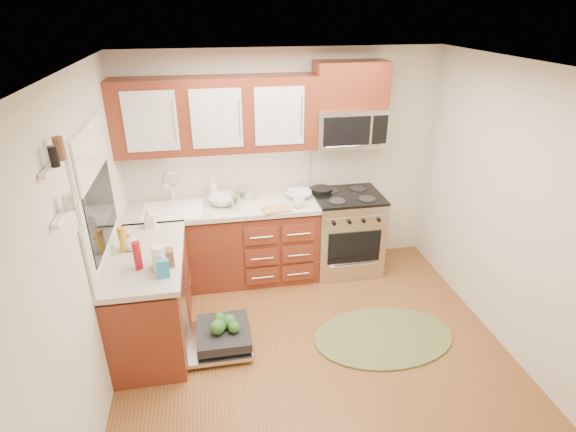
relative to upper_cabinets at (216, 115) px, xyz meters
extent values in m
plane|color=brown|center=(0.73, -1.57, -1.88)|extent=(3.50, 3.50, 0.00)
plane|color=white|center=(0.73, -1.57, 0.62)|extent=(3.50, 3.50, 0.00)
cube|color=beige|center=(0.73, 0.18, -0.62)|extent=(3.50, 0.04, 2.50)
cube|color=beige|center=(0.73, -3.33, -0.62)|extent=(3.50, 0.04, 2.50)
cube|color=beige|center=(-1.02, -1.57, -0.62)|extent=(0.04, 3.50, 2.50)
cube|color=beige|center=(2.48, -1.57, -0.62)|extent=(0.04, 3.50, 2.50)
cube|color=#5A1D14|center=(0.00, -0.12, -1.45)|extent=(2.05, 0.60, 0.85)
cube|color=#5A1D14|center=(-0.72, -1.05, -1.45)|extent=(0.60, 1.25, 0.85)
cube|color=beige|center=(0.00, -0.14, -0.97)|extent=(2.07, 0.64, 0.05)
cube|color=beige|center=(-0.71, -1.05, -0.97)|extent=(0.64, 1.27, 0.05)
cube|color=#B4AFA2|center=(0.00, 0.16, -0.67)|extent=(2.05, 0.02, 0.57)
cube|color=#B4AFA2|center=(-1.01, -1.05, -0.67)|extent=(0.02, 1.25, 0.57)
cube|color=#5A1D14|center=(1.41, 0.00, 0.26)|extent=(0.76, 0.35, 0.47)
cube|color=white|center=(-0.98, -1.07, 0.00)|extent=(0.02, 0.96, 0.40)
cube|color=white|center=(-0.99, -1.92, 0.17)|extent=(0.04, 0.40, 0.03)
cube|color=white|center=(-0.99, -1.92, -0.12)|extent=(0.04, 0.40, 0.03)
cylinder|color=black|center=(1.13, 0.00, -0.90)|extent=(0.27, 0.27, 0.05)
cylinder|color=silver|center=(0.29, 0.03, -0.89)|extent=(0.20, 0.20, 0.12)
cube|color=tan|center=(0.55, -0.35, -0.94)|extent=(0.31, 0.22, 0.02)
cylinder|color=silver|center=(0.13, -0.26, -0.87)|extent=(0.10, 0.10, 0.15)
cylinder|color=white|center=(-0.56, -1.36, -0.84)|extent=(0.13, 0.13, 0.23)
cylinder|color=orange|center=(-0.90, -0.96, -0.84)|extent=(0.08, 0.08, 0.22)
cylinder|color=#B20E1A|center=(-0.73, -1.29, -0.83)|extent=(0.07, 0.07, 0.24)
cube|color=brown|center=(-0.52, -1.28, -0.88)|extent=(0.16, 0.12, 0.15)
cube|color=teal|center=(-0.52, -1.45, -0.87)|extent=(0.10, 0.07, 0.15)
imported|color=#999999|center=(0.86, -0.06, -0.92)|extent=(0.31, 0.31, 0.07)
imported|color=#999999|center=(0.01, -0.10, -0.90)|extent=(0.32, 0.32, 0.09)
imported|color=#999999|center=(0.80, -0.32, -0.90)|extent=(0.13, 0.13, 0.10)
imported|color=#999999|center=(-0.08, -0.01, -0.82)|extent=(0.13, 0.13, 0.27)
imported|color=#999999|center=(-0.71, -0.52, -0.85)|extent=(0.10, 0.10, 0.21)
imported|color=#999999|center=(-0.84, -0.95, -0.86)|extent=(0.16, 0.16, 0.17)
camera|label=1|loc=(-0.09, -4.61, 1.03)|focal=28.00mm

